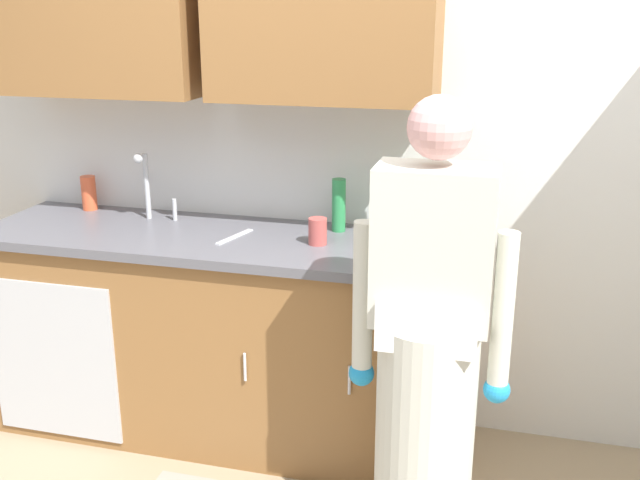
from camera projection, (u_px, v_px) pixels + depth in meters
name	position (u px, v px, depth m)	size (l,w,h in m)	color
kitchen_wall_with_uppers	(315.00, 102.00, 3.18)	(4.80, 0.44, 2.70)	silver
counter_cabinet	(209.00, 337.00, 3.32)	(1.90, 0.62, 0.90)	brown
countertop	(204.00, 238.00, 3.17)	(1.96, 0.66, 0.04)	#595960
sink	(142.00, 231.00, 3.25)	(0.50, 0.36, 0.35)	#B7BABF
person_at_sink	(427.00, 373.00, 2.49)	(0.55, 0.34, 1.62)	white
bottle_soap	(89.00, 193.00, 3.51)	(0.07, 0.07, 0.16)	#E05933
bottle_cleaner_spray	(389.00, 205.00, 3.09)	(0.07, 0.07, 0.27)	#2D8C4C
bottle_water_tall	(412.00, 213.00, 3.15)	(0.06, 0.06, 0.18)	#D8D14C
bottle_water_short	(340.00, 205.00, 3.16)	(0.06, 0.06, 0.23)	#2D8C4C
cup_by_sink	(318.00, 231.00, 3.01)	(0.08, 0.08, 0.11)	#B24C47
knife_on_counter	(235.00, 237.00, 3.11)	(0.24, 0.02, 0.01)	silver
sponge	(387.00, 243.00, 2.98)	(0.11, 0.07, 0.03)	#4CBF4C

